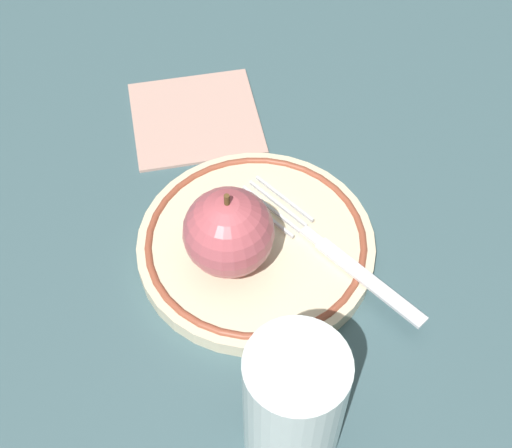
# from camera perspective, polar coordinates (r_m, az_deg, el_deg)

# --- Properties ---
(ground_plane) EXTENTS (2.00, 2.00, 0.00)m
(ground_plane) POSITION_cam_1_polar(r_m,az_deg,el_deg) (0.60, 1.49, -2.02)
(ground_plane) COLOR #3D5A60
(plate) EXTENTS (0.20, 0.20, 0.02)m
(plate) POSITION_cam_1_polar(r_m,az_deg,el_deg) (0.59, -0.00, -1.67)
(plate) COLOR beige
(plate) RESTS_ON ground_plane
(apple_red_whole) EXTENTS (0.07, 0.07, 0.08)m
(apple_red_whole) POSITION_cam_1_polar(r_m,az_deg,el_deg) (0.55, -2.21, -0.67)
(apple_red_whole) COLOR #BB525B
(apple_red_whole) RESTS_ON plate
(fork) EXTENTS (0.19, 0.04, 0.00)m
(fork) POSITION_cam_1_polar(r_m,az_deg,el_deg) (0.58, 6.26, -2.33)
(fork) COLOR silver
(fork) RESTS_ON plate
(drinking_glass) EXTENTS (0.07, 0.07, 0.12)m
(drinking_glass) POSITION_cam_1_polar(r_m,az_deg,el_deg) (0.47, 3.01, -14.33)
(drinking_glass) COLOR silver
(drinking_glass) RESTS_ON ground_plane
(napkin_folded) EXTENTS (0.16, 0.16, 0.01)m
(napkin_folded) POSITION_cam_1_polar(r_m,az_deg,el_deg) (0.70, -4.87, 8.55)
(napkin_folded) COLOR tan
(napkin_folded) RESTS_ON ground_plane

